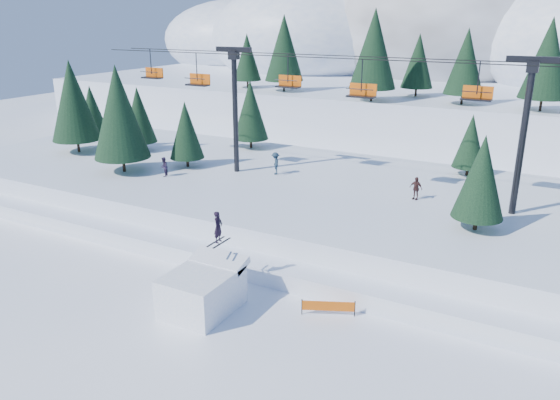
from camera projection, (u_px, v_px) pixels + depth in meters
The scene contains 10 objects.
ground at pixel (197, 322), 28.45m from camera, with size 160.00×160.00×0.00m, color white.
mid_shelf at pixel (333, 201), 43.04m from camera, with size 70.00×22.00×2.50m, color white.
berm at pixel (271, 256), 34.94m from camera, with size 70.00×6.00×1.10m, color white.
mountain_ridge at pixel (440, 51), 88.74m from camera, with size 119.00×61.13×26.46m.
jump_kicker at pixel (203, 289), 29.30m from camera, with size 3.25×4.43×5.19m.
chairlift at pixel (351, 99), 39.99m from camera, with size 46.00×3.21×10.28m.
conifer_stand at pixel (325, 131), 41.95m from camera, with size 62.55×16.74×8.95m.
distant_skiers at pixel (320, 172), 43.13m from camera, with size 30.91×9.93×1.88m.
banner_near at pixel (328, 306), 28.89m from camera, with size 2.62×1.21×0.90m.
banner_far at pixel (399, 301), 29.47m from camera, with size 2.86×0.15×0.90m.
Camera 1 is at (15.69, -19.82, 15.17)m, focal length 35.00 mm.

